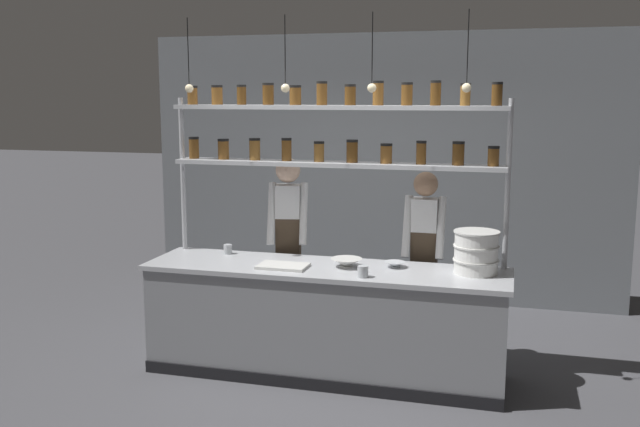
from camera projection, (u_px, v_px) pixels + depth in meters
ground_plane at (325, 373)px, 5.98m from camera, size 40.00×40.00×0.00m
back_wall at (381, 168)px, 8.05m from camera, size 5.39×0.12×2.98m
prep_counter at (325, 321)px, 5.91m from camera, size 2.99×0.76×0.92m
spice_shelf_unit at (335, 140)px, 5.98m from camera, size 2.87×0.28×2.42m
chef_left at (288, 238)px, 6.49m from camera, size 0.40×0.33×1.75m
chef_center at (424, 253)px, 6.18m from camera, size 0.36×0.29×1.66m
container_stack at (476, 252)px, 5.59m from camera, size 0.36×0.36×0.34m
cutting_board at (283, 266)px, 5.80m from camera, size 0.40×0.26×0.02m
prep_bowl_near_left at (395, 265)px, 5.81m from camera, size 0.17×0.17×0.05m
prep_bowl_center_front at (346, 263)px, 5.82m from camera, size 0.26×0.26×0.07m
serving_cup_front at (228, 249)px, 6.30m from camera, size 0.07×0.07×0.08m
serving_cup_by_board at (363, 271)px, 5.49m from camera, size 0.08×0.08×0.09m
pendant_light_row at (324, 85)px, 5.59m from camera, size 2.33×0.07×0.61m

